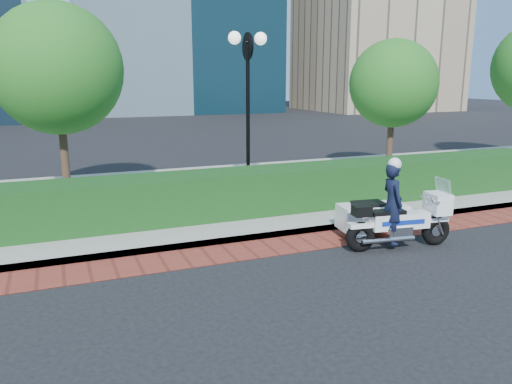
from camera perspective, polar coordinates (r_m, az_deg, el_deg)
name	(u,v)px	position (r m, az deg, el deg)	size (l,w,h in m)	color
ground	(305,275)	(8.51, 5.62, -9.41)	(120.00, 120.00, 0.00)	black
brick_strip	(269,247)	(9.78, 1.52, -6.33)	(60.00, 1.00, 0.01)	maroon
sidewalk	(204,195)	(13.84, -5.96, -0.34)	(60.00, 8.00, 0.15)	gray
hedge_main	(233,193)	(11.48, -2.66, -0.08)	(18.00, 1.20, 1.00)	#113314
lamppost	(248,89)	(13.04, -0.94, 11.72)	(1.02, 0.70, 4.21)	black
tree_b	(57,69)	(13.46, -21.78, 12.90)	(3.20, 3.20, 4.89)	#332319
tree_c	(393,84)	(16.89, 15.43, 11.84)	(2.80, 2.80, 4.30)	#332319
police_motorcycle	(387,214)	(10.16, 14.78, -2.43)	(2.21, 1.70, 1.79)	black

